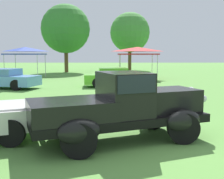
# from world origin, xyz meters

# --- Properties ---
(ground_plane) EXTENTS (120.00, 120.00, 0.00)m
(ground_plane) POSITION_xyz_m (0.00, 0.00, 0.00)
(ground_plane) COLOR #568C3D
(feature_pickup_truck) EXTENTS (4.51, 2.97, 1.70)m
(feature_pickup_truck) POSITION_xyz_m (-0.53, 0.03, 0.87)
(feature_pickup_truck) COLOR black
(feature_pickup_truck) RESTS_ON ground_plane
(show_car_skyblue) EXTENTS (4.31, 2.68, 1.22)m
(show_car_skyblue) POSITION_xyz_m (-7.35, 10.56, 0.60)
(show_car_skyblue) COLOR #669EDB
(show_car_skyblue) RESTS_ON ground_plane
(show_car_lime) EXTENTS (4.22, 2.03, 1.22)m
(show_car_lime) POSITION_xyz_m (-0.55, 11.61, 0.60)
(show_car_lime) COLOR #60C62D
(show_car_lime) RESTS_ON ground_plane
(canopy_tent_left_field) EXTENTS (3.05, 3.05, 2.71)m
(canopy_tent_left_field) POSITION_xyz_m (-8.28, 17.78, 2.42)
(canopy_tent_left_field) COLOR #B7B7BC
(canopy_tent_left_field) RESTS_ON ground_plane
(canopy_tent_center_field) EXTENTS (3.31, 3.31, 2.71)m
(canopy_tent_center_field) POSITION_xyz_m (1.40, 17.28, 2.42)
(canopy_tent_center_field) COLOR #B7B7BC
(canopy_tent_center_field) RESTS_ON ground_plane
(treeline_mid_left) EXTENTS (5.57, 5.57, 7.74)m
(treeline_mid_left) POSITION_xyz_m (-6.06, 25.88, 4.94)
(treeline_mid_left) COLOR brown
(treeline_mid_left) RESTS_ON ground_plane
(treeline_center) EXTENTS (5.16, 5.16, 7.47)m
(treeline_center) POSITION_xyz_m (1.59, 30.42, 4.87)
(treeline_center) COLOR brown
(treeline_center) RESTS_ON ground_plane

